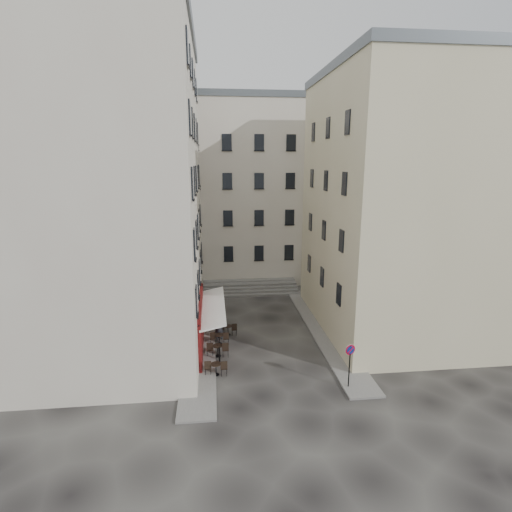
{
  "coord_description": "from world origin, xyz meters",
  "views": [
    {
      "loc": [
        -3.46,
        -24.06,
        12.31
      ],
      "look_at": [
        -0.39,
        4.0,
        5.6
      ],
      "focal_mm": 28.0,
      "sensor_mm": 36.0,
      "label": 1
    }
  ],
  "objects": [
    {
      "name": "ground",
      "position": [
        0.0,
        0.0,
        0.0
      ],
      "size": [
        90.0,
        90.0,
        0.0
      ],
      "primitive_type": "plane",
      "color": "black",
      "rests_on": "ground"
    },
    {
      "name": "stone_steps",
      "position": [
        0.0,
        12.57,
        0.4
      ],
      "size": [
        9.0,
        3.15,
        0.8
      ],
      "color": "#5D5A58",
      "rests_on": "ground"
    },
    {
      "name": "bistro_table_b",
      "position": [
        -3.35,
        -0.33,
        0.5
      ],
      "size": [
        1.4,
        0.66,
        0.98
      ],
      "color": "black",
      "rests_on": "ground"
    },
    {
      "name": "pedestrian",
      "position": [
        -3.2,
        2.3,
        0.83
      ],
      "size": [
        0.64,
        0.46,
        1.65
      ],
      "primitive_type": "imported",
      "rotation": [
        0.0,
        0.0,
        3.25
      ],
      "color": "black",
      "rests_on": "ground"
    },
    {
      "name": "bistro_table_c",
      "position": [
        -3.2,
        1.43,
        0.47
      ],
      "size": [
        1.3,
        0.61,
        0.91
      ],
      "color": "black",
      "rests_on": "ground"
    },
    {
      "name": "bollard_mid",
      "position": [
        -3.25,
        2.5,
        0.53
      ],
      "size": [
        0.12,
        0.12,
        0.98
      ],
      "color": "black",
      "rests_on": "ground"
    },
    {
      "name": "sidewalk_right",
      "position": [
        4.5,
        3.0,
        0.06
      ],
      "size": [
        2.0,
        18.0,
        0.12
      ],
      "primitive_type": "cube",
      "color": "slate",
      "rests_on": "ground"
    },
    {
      "name": "cafe_storefront",
      "position": [
        -4.32,
        1.0,
        1.88
      ],
      "size": [
        1.74,
        7.3,
        3.5
      ],
      "color": "#410D09",
      "rests_on": "ground"
    },
    {
      "name": "bistro_table_e",
      "position": [
        -3.29,
        4.83,
        0.41
      ],
      "size": [
        1.15,
        0.54,
        0.81
      ],
      "color": "black",
      "rests_on": "ground"
    },
    {
      "name": "bistro_table_d",
      "position": [
        -2.55,
        2.88,
        0.46
      ],
      "size": [
        1.28,
        0.6,
        0.9
      ],
      "color": "black",
      "rests_on": "ground"
    },
    {
      "name": "no_parking_sign",
      "position": [
        3.81,
        -4.84,
        1.86
      ],
      "size": [
        0.59,
        0.18,
        2.63
      ],
      "rotation": [
        0.0,
        0.0,
        0.24
      ],
      "color": "black",
      "rests_on": "ground"
    },
    {
      "name": "building_left",
      "position": [
        -10.5,
        3.0,
        10.31
      ],
      "size": [
        12.2,
        16.2,
        20.6
      ],
      "color": "beige",
      "rests_on": "ground"
    },
    {
      "name": "sidewalk_left",
      "position": [
        -4.5,
        4.0,
        0.06
      ],
      "size": [
        2.0,
        22.0,
        0.12
      ],
      "primitive_type": "cube",
      "color": "slate",
      "rests_on": "ground"
    },
    {
      "name": "bollard_near",
      "position": [
        -3.25,
        -1.0,
        0.53
      ],
      "size": [
        0.12,
        0.12,
        0.98
      ],
      "color": "black",
      "rests_on": "ground"
    },
    {
      "name": "bistro_table_a",
      "position": [
        -3.49,
        -2.64,
        0.48
      ],
      "size": [
        1.33,
        0.62,
        0.94
      ],
      "color": "black",
      "rests_on": "ground"
    },
    {
      "name": "building_right",
      "position": [
        10.5,
        3.5,
        9.31
      ],
      "size": [
        12.2,
        14.2,
        18.6
      ],
      "color": "beige",
      "rests_on": "ground"
    },
    {
      "name": "bollard_far",
      "position": [
        -3.25,
        6.0,
        0.53
      ],
      "size": [
        0.12,
        0.12,
        0.98
      ],
      "color": "black",
      "rests_on": "ground"
    },
    {
      "name": "building_back",
      "position": [
        -1.0,
        19.0,
        9.31
      ],
      "size": [
        18.2,
        10.2,
        18.6
      ],
      "color": "beige",
      "rests_on": "ground"
    }
  ]
}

